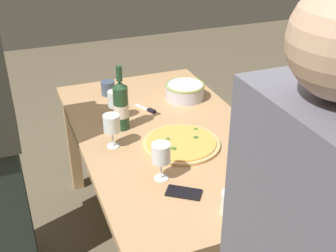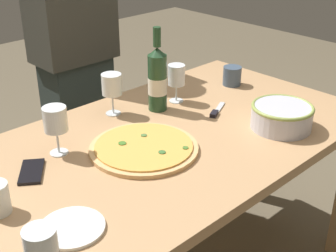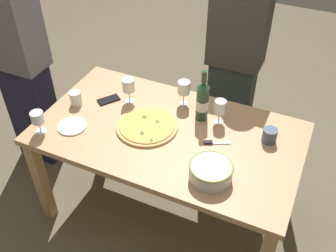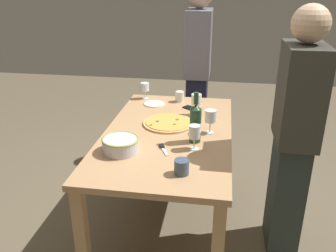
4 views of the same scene
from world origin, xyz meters
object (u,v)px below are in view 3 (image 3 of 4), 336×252
cup_ceramic (270,135)px  wine_glass_far_right (129,86)px  wine_glass_by_bottle (38,118)px  cell_phone (109,100)px  serving_bowl (211,171)px  side_plate (72,126)px  pizza_knife (213,143)px  person_host (235,59)px  wine_glass_near_pizza (184,89)px  pizza (147,126)px  wine_bottle (202,101)px  dining_table (168,142)px  person_guest_left (19,61)px  wine_glass_far_left (220,107)px  cup_amber (76,98)px

cup_ceramic → wine_glass_far_right: bearing=179.8°
wine_glass_by_bottle → cell_phone: (0.21, 0.44, -0.10)m
serving_bowl → side_plate: 0.92m
side_plate → pizza_knife: (0.84, 0.22, 0.00)m
person_host → wine_glass_far_right: bearing=-27.1°
cup_ceramic → wine_glass_near_pizza: bearing=167.8°
wine_glass_by_bottle → pizza: bearing=28.1°
wine_bottle → side_plate: (-0.69, -0.41, -0.13)m
wine_glass_near_pizza → wine_glass_by_bottle: wine_glass_near_pizza is taller
dining_table → pizza: bearing=-172.4°
pizza → wine_glass_far_right: bearing=139.9°
pizza → pizza_knife: pizza is taller
person_host → person_guest_left: bearing=-51.3°
person_host → person_guest_left: 1.54m
side_plate → person_guest_left: (-0.64, 0.32, 0.13)m
serving_bowl → wine_bottle: bearing=116.2°
wine_bottle → side_plate: 0.82m
wine_bottle → pizza_knife: wine_bottle is taller
cell_phone → person_host: (0.65, 0.71, 0.08)m
person_guest_left → serving_bowl: bearing=-7.6°
wine_glass_near_pizza → dining_table: bearing=-85.4°
wine_glass_far_left → pizza: bearing=-149.4°
wine_glass_by_bottle → person_host: (0.86, 1.16, -0.01)m
wine_bottle → person_guest_left: 1.34m
wine_glass_far_right → cup_ceramic: wine_glass_far_right is taller
pizza_knife → side_plate: bearing=-165.4°
wine_glass_far_left → cell_phone: 0.76m
cup_amber → wine_bottle: bearing=14.1°
wine_glass_near_pizza → pizza_knife: bearing=-42.6°
wine_glass_by_bottle → wine_glass_far_right: (0.34, 0.49, 0.03)m
dining_table → wine_glass_near_pizza: size_ratio=9.38×
wine_glass_far_right → person_host: person_host is taller
side_plate → wine_glass_far_right: bearing=62.5°
wine_glass_far_right → pizza_knife: 0.67m
wine_glass_far_left → serving_bowl: bearing=-76.5°
dining_table → cell_phone: size_ratio=11.11×
wine_bottle → wine_glass_far_right: (-0.50, -0.03, -0.01)m
pizza → wine_glass_far_left: 0.46m
serving_bowl → wine_glass_far_right: size_ratio=1.36×
wine_glass_far_right → wine_bottle: bearing=3.9°
pizza_knife → person_host: 0.84m
pizza_knife → cup_ceramic: bearing=28.4°
serving_bowl → cup_amber: bearing=166.2°
wine_glass_far_right → pizza_knife: size_ratio=1.14×
wine_bottle → wine_glass_far_left: (0.11, 0.00, -0.02)m
pizza → serving_bowl: size_ratio=1.62×
wine_bottle → cup_ceramic: wine_bottle is taller
serving_bowl → person_host: size_ratio=0.14×
side_plate → person_host: (0.71, 1.04, 0.08)m
wine_glass_near_pizza → wine_glass_far_left: wine_glass_near_pizza is taller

